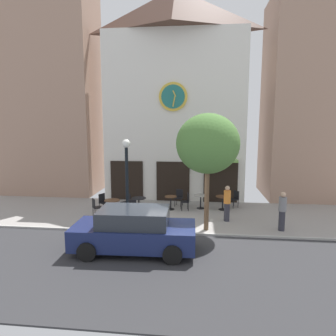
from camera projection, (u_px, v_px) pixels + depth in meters
ground_plane at (174, 237)px, 12.07m from camera, size 24.11×11.29×0.13m
clock_building at (175, 94)px, 17.81m from camera, size 8.20×3.46×12.04m
neighbor_building_left at (49, 93)px, 19.20m from camera, size 6.05×3.29×12.73m
neighbor_building_right at (313, 100)px, 17.99m from camera, size 5.42×4.26×11.77m
street_lamp at (127, 182)px, 13.30m from camera, size 0.36×0.36×3.82m
street_tree at (208, 144)px, 12.33m from camera, size 2.61×2.35×4.92m
cafe_table_center_left at (112, 204)px, 14.99m from camera, size 0.77×0.77×0.72m
cafe_table_center at (139, 202)px, 15.25m from camera, size 0.72×0.72×0.76m
cafe_table_center_right at (171, 201)px, 15.78m from camera, size 0.62×0.62×0.72m
cafe_table_near_door at (201, 199)px, 15.95m from camera, size 0.71×0.71×0.73m
cafe_table_near_curb at (223, 200)px, 15.72m from camera, size 0.73×0.73×0.73m
cafe_chair_facing_wall at (127, 201)px, 15.54m from camera, size 0.57×0.57×0.90m
cafe_chair_facing_street at (103, 201)px, 15.52m from camera, size 0.55×0.55×0.90m
cafe_chair_under_awning at (235, 198)px, 16.18m from camera, size 0.56×0.56×0.90m
cafe_chair_mid_row at (96, 206)px, 14.59m from camera, size 0.56×0.56×0.90m
cafe_chair_left_end at (133, 207)px, 14.43m from camera, size 0.43×0.43×0.90m
cafe_chair_near_tree at (179, 196)px, 16.51m from camera, size 0.48×0.48×0.90m
cafe_chair_curbside at (186, 200)px, 15.67m from camera, size 0.47×0.47×0.90m
pedestrian_grey at (282, 211)px, 12.65m from camera, size 0.44×0.44×1.67m
pedestrian_orange at (227, 203)px, 13.88m from camera, size 0.37×0.37×1.67m
parked_car_navy at (134, 230)px, 10.64m from camera, size 4.35×2.12×1.55m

